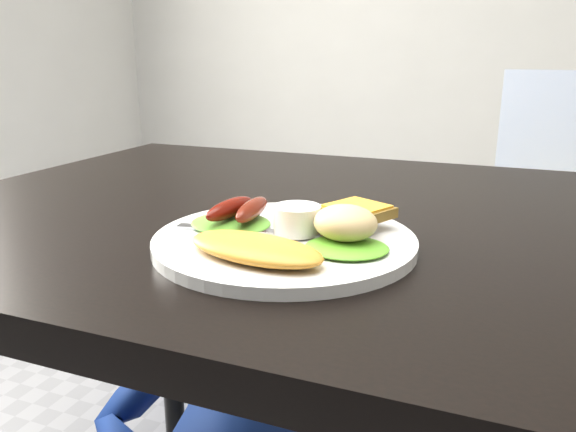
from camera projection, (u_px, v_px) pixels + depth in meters
dining_table at (355, 226)px, 0.75m from camera, size 1.20×0.80×0.04m
dining_chair at (550, 213)px, 1.84m from camera, size 0.44×0.44×0.05m
person at (243, 113)px, 1.26m from camera, size 0.69×0.58×1.65m
plate at (285, 241)px, 0.61m from camera, size 0.28×0.28×0.01m
lettuce_left at (231, 223)px, 0.64m from camera, size 0.11×0.11×0.01m
lettuce_right at (347, 247)px, 0.56m from camera, size 0.10×0.09×0.01m
omelette at (255, 248)px, 0.54m from camera, size 0.16×0.10×0.02m
sausage_a at (230, 208)px, 0.64m from camera, size 0.03×0.09×0.02m
sausage_b at (252, 209)px, 0.63m from camera, size 0.03×0.09×0.02m
ramekin at (297, 219)px, 0.60m from camera, size 0.06×0.06×0.03m
toast_a at (329, 219)px, 0.64m from camera, size 0.09×0.09×0.01m
toast_b at (357, 212)px, 0.62m from camera, size 0.09×0.09×0.01m
potato_salad at (345, 223)px, 0.57m from camera, size 0.09×0.08×0.04m
fork at (250, 231)px, 0.61m from camera, size 0.17×0.04×0.00m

